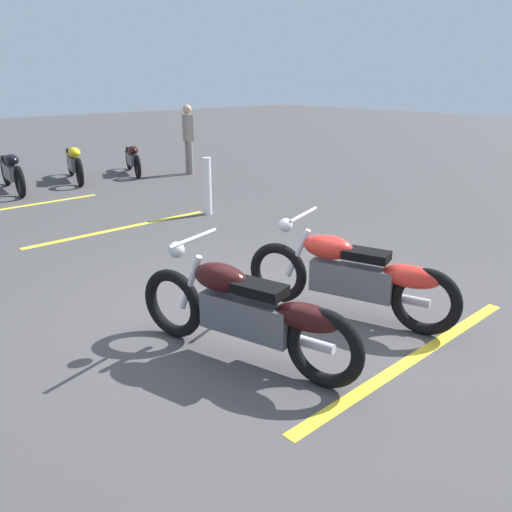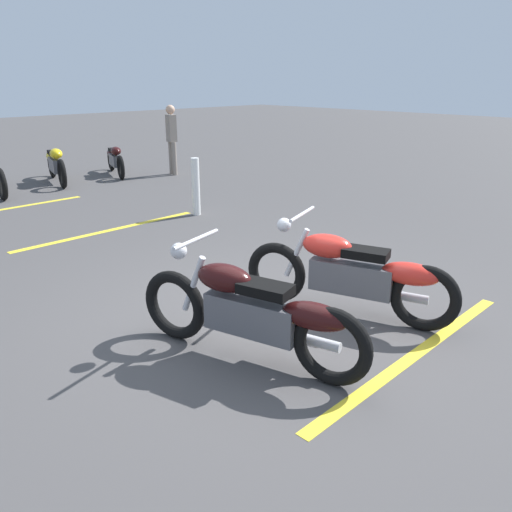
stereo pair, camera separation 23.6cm
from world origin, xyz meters
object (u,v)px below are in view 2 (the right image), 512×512
object	(u,v)px
motorcycle_bright_foreground	(352,274)
bollard_post	(196,187)
motorcycle_dark_foreground	(253,312)
motorcycle_row_left	(55,163)
bystander_near_row	(172,136)
motorcycle_row_far_left	(115,159)

from	to	relation	value
motorcycle_bright_foreground	bollard_post	size ratio (longest dim) A/B	2.12
bollard_post	motorcycle_dark_foreground	bearing A→B (deg)	147.23
motorcycle_bright_foreground	bollard_post	distance (m)	4.59
motorcycle_row_left	motorcycle_dark_foreground	bearing A→B (deg)	1.07
bystander_near_row	bollard_post	distance (m)	4.17
motorcycle_row_left	bystander_near_row	xyz separation A→B (m)	(-1.09, -2.53, 0.50)
motorcycle_row_far_left	motorcycle_row_left	distance (m)	1.49
motorcycle_dark_foreground	bollard_post	xyz separation A→B (m)	(4.30, -2.77, 0.04)
motorcycle_dark_foreground	motorcycle_row_far_left	world-z (taller)	motorcycle_dark_foreground
motorcycle_row_left	bollard_post	distance (m)	4.70
motorcycle_row_left	bollard_post	xyz separation A→B (m)	(-4.68, -0.45, 0.07)
motorcycle_dark_foreground	bystander_near_row	size ratio (longest dim) A/B	1.29
motorcycle_row_far_left	bollard_post	bearing A→B (deg)	7.07
bollard_post	motorcycle_row_far_left	bearing A→B (deg)	-12.74
motorcycle_bright_foreground	motorcycle_dark_foreground	size ratio (longest dim) A/B	0.98
motorcycle_dark_foreground	bystander_near_row	world-z (taller)	bystander_near_row
bystander_near_row	bollard_post	bearing A→B (deg)	-111.46
motorcycle_row_left	bystander_near_row	size ratio (longest dim) A/B	1.24
motorcycle_row_far_left	bystander_near_row	xyz separation A→B (m)	(-1.01, -1.04, 0.55)
motorcycle_dark_foreground	motorcycle_row_left	size ratio (longest dim) A/B	1.04
bollard_post	motorcycle_row_left	bearing A→B (deg)	5.49
bollard_post	motorcycle_bright_foreground	bearing A→B (deg)	161.87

